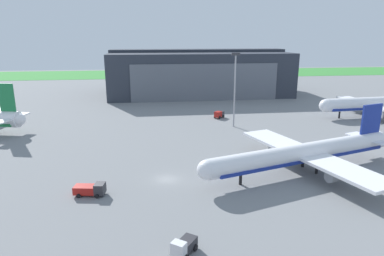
{
  "coord_description": "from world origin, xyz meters",
  "views": [
    {
      "loc": [
        -2.91,
        -58.34,
        25.61
      ],
      "look_at": [
        7.14,
        18.84,
        4.54
      ],
      "focal_mm": 31.82,
      "sensor_mm": 36.0,
      "label": 1
    }
  ],
  "objects_px": {
    "fuel_bowser": "(219,114)",
    "apron_light_mast": "(235,85)",
    "baggage_tug": "(91,189)",
    "maintenance_hangar": "(198,72)",
    "ops_van": "(184,246)",
    "airliner_far_left": "(370,104)",
    "airliner_near_right": "(305,153)"
  },
  "relations": [
    {
      "from": "fuel_bowser",
      "to": "apron_light_mast",
      "type": "xyz_separation_m",
      "value": [
        1.96,
        -11.13,
        11.04
      ]
    },
    {
      "from": "fuel_bowser",
      "to": "baggage_tug",
      "type": "bearing_deg",
      "value": -122.28
    },
    {
      "from": "maintenance_hangar",
      "to": "apron_light_mast",
      "type": "height_order",
      "value": "apron_light_mast"
    },
    {
      "from": "baggage_tug",
      "to": "ops_van",
      "type": "relative_size",
      "value": 1.3
    },
    {
      "from": "maintenance_hangar",
      "to": "airliner_far_left",
      "type": "xyz_separation_m",
      "value": [
        48.69,
        -55.57,
        -5.32
      ]
    },
    {
      "from": "maintenance_hangar",
      "to": "ops_van",
      "type": "relative_size",
      "value": 19.21
    },
    {
      "from": "ops_van",
      "to": "maintenance_hangar",
      "type": "bearing_deg",
      "value": 80.84
    },
    {
      "from": "airliner_near_right",
      "to": "maintenance_hangar",
      "type": "bearing_deg",
      "value": 93.88
    },
    {
      "from": "airliner_far_left",
      "to": "apron_light_mast",
      "type": "distance_m",
      "value": 48.31
    },
    {
      "from": "airliner_near_right",
      "to": "apron_light_mast",
      "type": "relative_size",
      "value": 2.05
    },
    {
      "from": "ops_van",
      "to": "airliner_far_left",
      "type": "bearing_deg",
      "value": 43.55
    },
    {
      "from": "fuel_bowser",
      "to": "apron_light_mast",
      "type": "bearing_deg",
      "value": -80.01
    },
    {
      "from": "airliner_near_right",
      "to": "apron_light_mast",
      "type": "bearing_deg",
      "value": 98.21
    },
    {
      "from": "airliner_far_left",
      "to": "fuel_bowser",
      "type": "height_order",
      "value": "airliner_far_left"
    },
    {
      "from": "airliner_near_right",
      "to": "baggage_tug",
      "type": "distance_m",
      "value": 40.06
    },
    {
      "from": "maintenance_hangar",
      "to": "airliner_near_right",
      "type": "bearing_deg",
      "value": -86.12
    },
    {
      "from": "maintenance_hangar",
      "to": "baggage_tug",
      "type": "height_order",
      "value": "maintenance_hangar"
    },
    {
      "from": "airliner_far_left",
      "to": "baggage_tug",
      "type": "relative_size",
      "value": 6.79
    },
    {
      "from": "airliner_near_right",
      "to": "fuel_bowser",
      "type": "bearing_deg",
      "value": 98.64
    },
    {
      "from": "airliner_far_left",
      "to": "ops_van",
      "type": "relative_size",
      "value": 8.85
    },
    {
      "from": "maintenance_hangar",
      "to": "ops_van",
      "type": "distance_m",
      "value": 122.13
    },
    {
      "from": "airliner_far_left",
      "to": "airliner_near_right",
      "type": "relative_size",
      "value": 0.84
    },
    {
      "from": "ops_van",
      "to": "apron_light_mast",
      "type": "distance_m",
      "value": 62.92
    },
    {
      "from": "airliner_far_left",
      "to": "ops_van",
      "type": "distance_m",
      "value": 93.98
    },
    {
      "from": "airliner_far_left",
      "to": "apron_light_mast",
      "type": "height_order",
      "value": "apron_light_mast"
    },
    {
      "from": "airliner_far_left",
      "to": "airliner_near_right",
      "type": "bearing_deg",
      "value": -135.28
    },
    {
      "from": "fuel_bowser",
      "to": "apron_light_mast",
      "type": "relative_size",
      "value": 0.18
    },
    {
      "from": "baggage_tug",
      "to": "airliner_far_left",
      "type": "bearing_deg",
      "value": 29.83
    },
    {
      "from": "airliner_far_left",
      "to": "apron_light_mast",
      "type": "bearing_deg",
      "value": -172.24
    },
    {
      "from": "airliner_far_left",
      "to": "airliner_near_right",
      "type": "xyz_separation_m",
      "value": [
        -42.1,
        -41.69,
        -0.41
      ]
    },
    {
      "from": "maintenance_hangar",
      "to": "airliner_near_right",
      "type": "height_order",
      "value": "maintenance_hangar"
    },
    {
      "from": "maintenance_hangar",
      "to": "fuel_bowser",
      "type": "relative_size",
      "value": 20.84
    }
  ]
}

